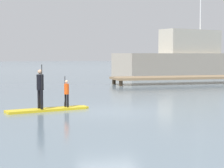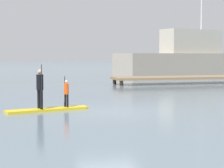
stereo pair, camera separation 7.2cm
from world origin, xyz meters
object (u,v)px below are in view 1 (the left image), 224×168
object	(u,v)px
paddleboard_near	(48,110)
paddler_child_solo	(66,92)
paddler_adult	(40,86)
fishing_boat_white_large	(183,59)

from	to	relation	value
paddleboard_near	paddler_child_solo	distance (m)	1.10
paddler_adult	paddler_child_solo	distance (m)	1.21
paddler_child_solo	fishing_boat_white_large	distance (m)	29.04
paddler_adult	paddler_child_solo	xyz separation A→B (m)	(1.13, 0.32, -0.29)
paddler_child_solo	fishing_boat_white_large	bearing A→B (deg)	55.52
paddler_child_solo	fishing_boat_white_large	xyz separation A→B (m)	(16.43, 23.92, 1.09)
paddler_adult	fishing_boat_white_large	size ratio (longest dim) A/B	0.12
paddler_child_solo	paddleboard_near	bearing A→B (deg)	-164.31
paddler_adult	paddler_child_solo	bearing A→B (deg)	15.79
paddler_adult	fishing_boat_white_large	bearing A→B (deg)	54.08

